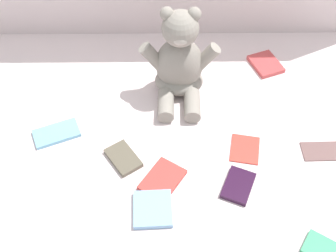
# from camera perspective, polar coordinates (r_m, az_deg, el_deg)

# --- Properties ---
(ground_plane) EXTENTS (3.20, 3.20, 0.00)m
(ground_plane) POSITION_cam_1_polar(r_m,az_deg,el_deg) (1.32, -0.75, 0.51)
(ground_plane) COLOR silver
(teddy_bear) EXTENTS (0.25, 0.22, 0.30)m
(teddy_bear) POSITION_cam_1_polar(r_m,az_deg,el_deg) (1.34, 1.52, 8.26)
(teddy_bear) COLOR gray
(teddy_bear) RESTS_ON ground_plane
(book_case_0) EXTENTS (0.12, 0.13, 0.01)m
(book_case_0) POSITION_cam_1_polar(r_m,az_deg,el_deg) (1.24, -5.91, -4.23)
(book_case_0) COLOR brown
(book_case_0) RESTS_ON ground_plane
(book_case_1) EXTENTS (0.11, 0.12, 0.01)m
(book_case_1) POSITION_cam_1_polar(r_m,az_deg,el_deg) (1.19, 9.23, -7.73)
(book_case_1) COLOR #2B112C
(book_case_1) RESTS_ON ground_plane
(book_case_2) EXTENTS (0.14, 0.15, 0.01)m
(book_case_2) POSITION_cam_1_polar(r_m,az_deg,el_deg) (1.19, -0.51, -7.09)
(book_case_2) COLOR #BF3933
(book_case_2) RESTS_ON ground_plane
(book_case_3) EXTENTS (0.10, 0.11, 0.02)m
(book_case_3) POSITION_cam_1_polar(r_m,az_deg,el_deg) (1.14, -2.03, -10.87)
(book_case_3) COLOR #7EACDB
(book_case_3) RESTS_ON ground_plane
(book_case_4) EXTENTS (0.10, 0.11, 0.01)m
(book_case_4) POSITION_cam_1_polar(r_m,az_deg,el_deg) (1.27, 10.09, -2.95)
(book_case_4) COLOR red
(book_case_4) RESTS_ON ground_plane
(book_case_5) EXTENTS (0.13, 0.07, 0.01)m
(book_case_5) POSITION_cam_1_polar(r_m,az_deg,el_deg) (1.33, 19.87, -3.09)
(book_case_5) COLOR brown
(book_case_5) RESTS_ON ground_plane
(book_case_6) EXTENTS (0.12, 0.14, 0.01)m
(book_case_6) POSITION_cam_1_polar(r_m,az_deg,el_deg) (1.53, 12.73, 7.95)
(book_case_6) COLOR #C24142
(book_case_6) RESTS_ON ground_plane
(book_case_7) EXTENTS (0.15, 0.12, 0.01)m
(book_case_7) POSITION_cam_1_polar(r_m,az_deg,el_deg) (1.33, -14.46, -0.94)
(book_case_7) COLOR #72B2D5
(book_case_7) RESTS_ON ground_plane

